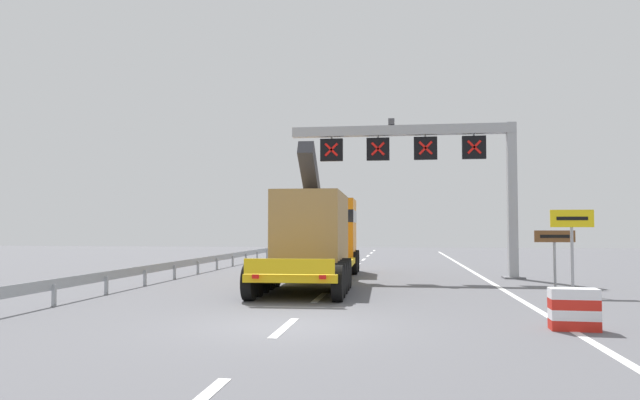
% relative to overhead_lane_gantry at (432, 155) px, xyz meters
% --- Properties ---
extents(ground, '(112.00, 112.00, 0.00)m').
position_rel_overhead_lane_gantry_xyz_m(ground, '(-4.00, -13.74, -5.51)').
color(ground, '#5B5B60').
extents(lane_markings, '(0.20, 54.42, 0.01)m').
position_rel_overhead_lane_gantry_xyz_m(lane_markings, '(-3.99, 6.17, -5.50)').
color(lane_markings, silver).
rests_on(lane_markings, ground).
extents(edge_line_right, '(0.20, 63.00, 0.01)m').
position_rel_overhead_lane_gantry_xyz_m(edge_line_right, '(2.20, -1.74, -5.51)').
color(edge_line_right, silver).
rests_on(edge_line_right, ground).
extents(overhead_lane_gantry, '(10.31, 0.90, 7.20)m').
position_rel_overhead_lane_gantry_xyz_m(overhead_lane_gantry, '(0.00, 0.00, 0.00)').
color(overhead_lane_gantry, '#9EA0A5').
rests_on(overhead_lane_gantry, ground).
extents(heavy_haul_truck_yellow, '(3.32, 14.12, 5.30)m').
position_rel_overhead_lane_gantry_xyz_m(heavy_haul_truck_yellow, '(-4.85, -1.89, -3.52)').
color(heavy_haul_truck_yellow, yellow).
rests_on(heavy_haul_truck_yellow, ground).
extents(exit_sign_yellow, '(1.40, 0.15, 2.83)m').
position_rel_overhead_lane_gantry_xyz_m(exit_sign_yellow, '(4.27, -6.17, -3.38)').
color(exit_sign_yellow, '#9EA0A5').
rests_on(exit_sign_yellow, ground).
extents(tourist_info_sign_brown, '(1.48, 0.15, 2.12)m').
position_rel_overhead_lane_gantry_xyz_m(tourist_info_sign_brown, '(4.36, -3.58, -3.90)').
color(tourist_info_sign_brown, '#9EA0A5').
rests_on(tourist_info_sign_brown, ground).
extents(crash_barrier_striped, '(1.02, 0.55, 0.90)m').
position_rel_overhead_lane_gantry_xyz_m(crash_barrier_striped, '(2.26, -13.44, -5.06)').
color(crash_barrier_striped, red).
rests_on(crash_barrier_striped, ground).
extents(guardrail_left, '(0.13, 33.00, 0.76)m').
position_rel_overhead_lane_gantry_xyz_m(guardrail_left, '(-11.24, 0.76, -4.95)').
color(guardrail_left, '#999EA3').
rests_on(guardrail_left, ground).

